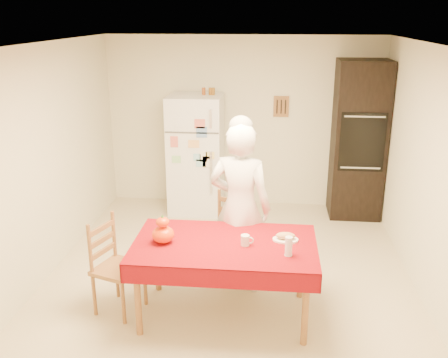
# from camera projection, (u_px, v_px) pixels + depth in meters

# --- Properties ---
(floor) EXTENTS (4.50, 4.50, 0.00)m
(floor) POSITION_uv_depth(u_px,v_px,m) (229.00, 273.00, 5.61)
(floor) COLOR #C9B691
(floor) RESTS_ON ground
(room_shell) EXTENTS (4.02, 4.52, 2.51)m
(room_shell) POSITION_uv_depth(u_px,v_px,m) (230.00, 133.00, 5.10)
(room_shell) COLOR beige
(room_shell) RESTS_ON ground
(refrigerator) EXTENTS (0.75, 0.74, 1.70)m
(refrigerator) POSITION_uv_depth(u_px,v_px,m) (196.00, 154.00, 7.18)
(refrigerator) COLOR white
(refrigerator) RESTS_ON floor
(oven_cabinet) EXTENTS (0.70, 0.62, 2.20)m
(oven_cabinet) POSITION_uv_depth(u_px,v_px,m) (358.00, 140.00, 6.93)
(oven_cabinet) COLOR black
(oven_cabinet) RESTS_ON floor
(dining_table) EXTENTS (1.70, 1.00, 0.76)m
(dining_table) POSITION_uv_depth(u_px,v_px,m) (225.00, 250.00, 4.64)
(dining_table) COLOR brown
(dining_table) RESTS_ON floor
(chair_far) EXTENTS (0.52, 0.50, 0.95)m
(chair_far) POSITION_uv_depth(u_px,v_px,m) (231.00, 232.00, 5.44)
(chair_far) COLOR brown
(chair_far) RESTS_ON floor
(chair_left) EXTENTS (0.52, 0.53, 0.95)m
(chair_left) POSITION_uv_depth(u_px,v_px,m) (113.00, 262.00, 4.80)
(chair_left) COLOR brown
(chair_left) RESTS_ON floor
(seated_woman) EXTENTS (0.73, 0.55, 1.79)m
(seated_woman) POSITION_uv_depth(u_px,v_px,m) (240.00, 208.00, 5.09)
(seated_woman) COLOR silver
(seated_woman) RESTS_ON floor
(coffee_mug) EXTENTS (0.08, 0.08, 0.10)m
(coffee_mug) POSITION_uv_depth(u_px,v_px,m) (245.00, 240.00, 4.55)
(coffee_mug) COLOR silver
(coffee_mug) RESTS_ON dining_table
(pumpkin_lower) EXTENTS (0.21, 0.21, 0.16)m
(pumpkin_lower) POSITION_uv_depth(u_px,v_px,m) (163.00, 235.00, 4.61)
(pumpkin_lower) COLOR red
(pumpkin_lower) RESTS_ON dining_table
(pumpkin_upper) EXTENTS (0.12, 0.12, 0.09)m
(pumpkin_upper) POSITION_uv_depth(u_px,v_px,m) (163.00, 222.00, 4.57)
(pumpkin_upper) COLOR #EA5305
(pumpkin_upper) RESTS_ON pumpkin_lower
(wine_glass) EXTENTS (0.07, 0.07, 0.18)m
(wine_glass) POSITION_uv_depth(u_px,v_px,m) (289.00, 246.00, 4.35)
(wine_glass) COLOR silver
(wine_glass) RESTS_ON dining_table
(bread_plate) EXTENTS (0.24, 0.24, 0.02)m
(bread_plate) POSITION_uv_depth(u_px,v_px,m) (285.00, 240.00, 4.66)
(bread_plate) COLOR white
(bread_plate) RESTS_ON dining_table
(bread_loaf) EXTENTS (0.18, 0.10, 0.06)m
(bread_loaf) POSITION_uv_depth(u_px,v_px,m) (286.00, 236.00, 4.65)
(bread_loaf) COLOR #96794A
(bread_loaf) RESTS_ON bread_plate
(spice_jar_left) EXTENTS (0.05, 0.05, 0.10)m
(spice_jar_left) POSITION_uv_depth(u_px,v_px,m) (204.00, 91.00, 6.93)
(spice_jar_left) COLOR #95491B
(spice_jar_left) RESTS_ON refrigerator
(spice_jar_mid) EXTENTS (0.05, 0.05, 0.10)m
(spice_jar_mid) POSITION_uv_depth(u_px,v_px,m) (210.00, 91.00, 6.92)
(spice_jar_mid) COLOR brown
(spice_jar_mid) RESTS_ON refrigerator
(spice_jar_right) EXTENTS (0.05, 0.05, 0.10)m
(spice_jar_right) POSITION_uv_depth(u_px,v_px,m) (213.00, 91.00, 6.92)
(spice_jar_right) COLOR brown
(spice_jar_right) RESTS_ON refrigerator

